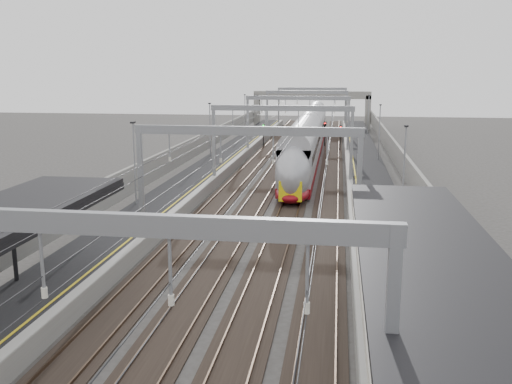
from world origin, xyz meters
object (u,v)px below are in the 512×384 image
(train, at_px, (308,142))
(bench, at_px, (422,347))
(signal_green, at_px, (263,131))
(overbridge, at_px, (312,100))

(train, distance_m, bench, 50.48)
(train, relative_size, signal_green, 15.26)
(overbridge, distance_m, train, 41.39)
(overbridge, bearing_deg, train, -87.92)
(train, height_order, signal_green, train)
(bench, bearing_deg, signal_green, 102.42)
(overbridge, height_order, bench, overbridge)
(overbridge, xyz_separation_m, signal_green, (-5.20, -31.06, -2.89))
(bench, distance_m, signal_green, 61.68)
(overbridge, bearing_deg, bench, -84.95)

